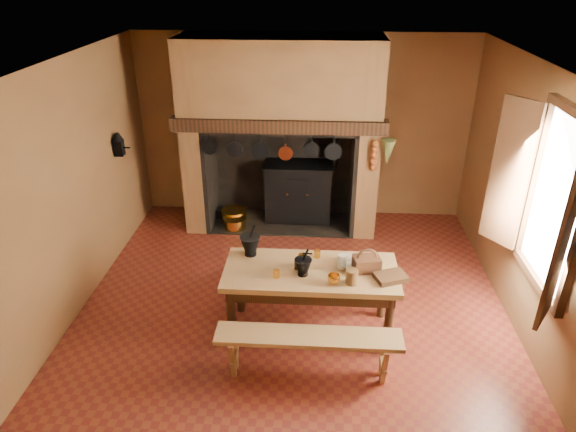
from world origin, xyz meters
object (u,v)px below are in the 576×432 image
(iron_range, at_px, (299,191))
(coffee_grinder, at_px, (302,262))
(work_table, at_px, (311,280))
(wicker_basket, at_px, (367,263))
(bench_front, at_px, (308,345))
(mixing_bowl, at_px, (352,263))

(iron_range, distance_m, coffee_grinder, 2.72)
(work_table, height_order, wicker_basket, wicker_basket)
(coffee_grinder, bearing_deg, iron_range, 114.38)
(bench_front, height_order, coffee_grinder, coffee_grinder)
(work_table, xyz_separation_m, bench_front, (0.00, -0.70, -0.29))
(iron_range, bearing_deg, bench_front, -85.82)
(wicker_basket, bearing_deg, bench_front, -139.19)
(bench_front, xyz_separation_m, coffee_grinder, (-0.09, 0.72, 0.49))
(work_table, xyz_separation_m, coffee_grinder, (-0.09, 0.03, 0.20))
(work_table, relative_size, wicker_basket, 6.03)
(iron_range, height_order, wicker_basket, iron_range)
(iron_range, distance_m, mixing_bowl, 2.74)
(bench_front, bearing_deg, work_table, 90.00)
(iron_range, height_order, mixing_bowl, iron_range)
(coffee_grinder, bearing_deg, work_table, 4.78)
(work_table, relative_size, coffee_grinder, 9.27)
(iron_range, xyz_separation_m, work_table, (0.25, -2.72, 0.18))
(coffee_grinder, xyz_separation_m, wicker_basket, (0.67, 0.01, 0.01))
(iron_range, relative_size, bench_front, 0.89)
(iron_range, relative_size, work_table, 0.87)
(mixing_bowl, relative_size, wicker_basket, 1.05)
(coffee_grinder, height_order, wicker_basket, wicker_basket)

